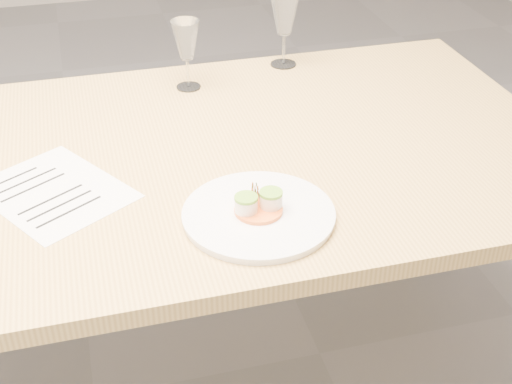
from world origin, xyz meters
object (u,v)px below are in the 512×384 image
object	(u,v)px
wine_glass_2	(186,42)
wine_glass_3	(284,15)
dinner_plate	(259,213)
dining_table	(57,196)
recipe_sheet	(54,192)

from	to	relation	value
wine_glass_2	wine_glass_3	world-z (taller)	wine_glass_3
dinner_plate	dining_table	bearing A→B (deg)	143.39
dining_table	dinner_plate	world-z (taller)	dinner_plate
dining_table	wine_glass_3	size ratio (longest dim) A/B	11.28
dining_table	recipe_sheet	world-z (taller)	recipe_sheet
dining_table	wine_glass_2	world-z (taller)	wine_glass_2
dinner_plate	recipe_sheet	xyz separation A→B (m)	(-0.39, 0.20, -0.01)
wine_glass_2	wine_glass_3	size ratio (longest dim) A/B	0.88
wine_glass_2	wine_glass_3	bearing A→B (deg)	15.63
dining_table	dinner_plate	size ratio (longest dim) A/B	7.82
dining_table	recipe_sheet	size ratio (longest dim) A/B	6.14
dining_table	wine_glass_2	xyz separation A→B (m)	(0.37, 0.35, 0.20)
dinner_plate	recipe_sheet	size ratio (longest dim) A/B	0.79
wine_glass_2	dinner_plate	bearing A→B (deg)	-87.79
recipe_sheet	wine_glass_2	size ratio (longest dim) A/B	2.08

